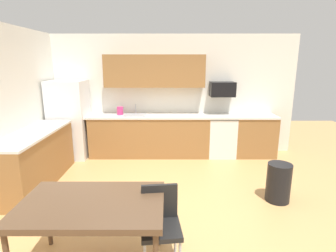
{
  "coord_description": "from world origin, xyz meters",
  "views": [
    {
      "loc": [
        -0.01,
        -3.56,
        2.09
      ],
      "look_at": [
        0.0,
        1.0,
        1.0
      ],
      "focal_mm": 28.61,
      "sensor_mm": 36.0,
      "label": 1
    }
  ],
  "objects_px": {
    "oven_range": "(221,136)",
    "microwave": "(222,89)",
    "chair_near_table": "(160,220)",
    "trash_bin": "(278,182)",
    "dining_table": "(92,208)",
    "refrigerator": "(69,120)",
    "kettle": "(120,111)"
  },
  "relations": [
    {
      "from": "oven_range",
      "to": "microwave",
      "type": "relative_size",
      "value": 1.69
    },
    {
      "from": "chair_near_table",
      "to": "trash_bin",
      "type": "height_order",
      "value": "chair_near_table"
    },
    {
      "from": "microwave",
      "to": "dining_table",
      "type": "relative_size",
      "value": 0.39
    },
    {
      "from": "refrigerator",
      "to": "trash_bin",
      "type": "xyz_separation_m",
      "value": [
        3.87,
        -2.01,
        -0.55
      ]
    },
    {
      "from": "dining_table",
      "to": "kettle",
      "type": "distance_m",
      "value": 3.58
    },
    {
      "from": "refrigerator",
      "to": "kettle",
      "type": "xyz_separation_m",
      "value": [
        1.1,
        0.13,
        0.17
      ]
    },
    {
      "from": "refrigerator",
      "to": "oven_range",
      "type": "relative_size",
      "value": 1.88
    },
    {
      "from": "refrigerator",
      "to": "chair_near_table",
      "type": "bearing_deg",
      "value": -57.79
    },
    {
      "from": "oven_range",
      "to": "chair_near_table",
      "type": "xyz_separation_m",
      "value": [
        -1.28,
        -3.41,
        0.05
      ]
    },
    {
      "from": "oven_range",
      "to": "kettle",
      "type": "bearing_deg",
      "value": 178.74
    },
    {
      "from": "refrigerator",
      "to": "kettle",
      "type": "bearing_deg",
      "value": 6.75
    },
    {
      "from": "microwave",
      "to": "trash_bin",
      "type": "height_order",
      "value": "microwave"
    },
    {
      "from": "chair_near_table",
      "to": "dining_table",
      "type": "bearing_deg",
      "value": -172.1
    },
    {
      "from": "kettle",
      "to": "oven_range",
      "type": "bearing_deg",
      "value": -1.26
    },
    {
      "from": "microwave",
      "to": "dining_table",
      "type": "xyz_separation_m",
      "value": [
        -1.95,
        -3.6,
        -0.8
      ]
    },
    {
      "from": "refrigerator",
      "to": "chair_near_table",
      "type": "distance_m",
      "value": 3.95
    },
    {
      "from": "kettle",
      "to": "refrigerator",
      "type": "bearing_deg",
      "value": -173.25
    },
    {
      "from": "dining_table",
      "to": "trash_bin",
      "type": "relative_size",
      "value": 2.33
    },
    {
      "from": "trash_bin",
      "to": "chair_near_table",
      "type": "bearing_deg",
      "value": -143.27
    },
    {
      "from": "microwave",
      "to": "chair_near_table",
      "type": "height_order",
      "value": "microwave"
    },
    {
      "from": "microwave",
      "to": "chair_near_table",
      "type": "relative_size",
      "value": 0.64
    },
    {
      "from": "microwave",
      "to": "kettle",
      "type": "relative_size",
      "value": 2.7
    },
    {
      "from": "chair_near_table",
      "to": "trash_bin",
      "type": "xyz_separation_m",
      "value": [
        1.77,
        1.32,
        -0.2
      ]
    },
    {
      "from": "trash_bin",
      "to": "kettle",
      "type": "xyz_separation_m",
      "value": [
        -2.77,
        2.14,
        0.72
      ]
    },
    {
      "from": "oven_range",
      "to": "dining_table",
      "type": "height_order",
      "value": "oven_range"
    },
    {
      "from": "microwave",
      "to": "dining_table",
      "type": "bearing_deg",
      "value": -118.44
    },
    {
      "from": "refrigerator",
      "to": "dining_table",
      "type": "distance_m",
      "value": 3.71
    },
    {
      "from": "refrigerator",
      "to": "trash_bin",
      "type": "bearing_deg",
      "value": -27.43
    },
    {
      "from": "trash_bin",
      "to": "dining_table",
      "type": "bearing_deg",
      "value": -149.88
    },
    {
      "from": "dining_table",
      "to": "trash_bin",
      "type": "height_order",
      "value": "dining_table"
    },
    {
      "from": "oven_range",
      "to": "chair_near_table",
      "type": "distance_m",
      "value": 3.64
    },
    {
      "from": "dining_table",
      "to": "oven_range",
      "type": "bearing_deg",
      "value": 60.88
    }
  ]
}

